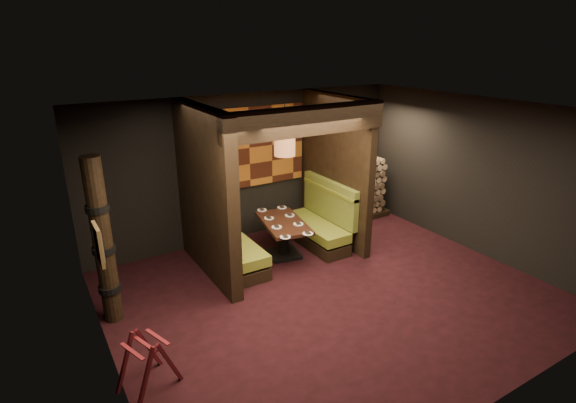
# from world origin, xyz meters

# --- Properties ---
(floor) EXTENTS (6.50, 5.50, 0.02)m
(floor) POSITION_xyz_m (0.00, 0.00, -0.01)
(floor) COLOR black
(floor) RESTS_ON ground
(ceiling) EXTENTS (6.50, 5.50, 0.02)m
(ceiling) POSITION_xyz_m (0.00, 0.00, 2.86)
(ceiling) COLOR black
(ceiling) RESTS_ON ground
(wall_back) EXTENTS (6.50, 0.02, 2.85)m
(wall_back) POSITION_xyz_m (0.00, 2.76, 1.43)
(wall_back) COLOR black
(wall_back) RESTS_ON ground
(wall_front) EXTENTS (6.50, 0.02, 2.85)m
(wall_front) POSITION_xyz_m (0.00, -2.76, 1.43)
(wall_front) COLOR black
(wall_front) RESTS_ON ground
(wall_left) EXTENTS (0.02, 5.50, 2.85)m
(wall_left) POSITION_xyz_m (-3.26, 0.00, 1.43)
(wall_left) COLOR black
(wall_left) RESTS_ON ground
(wall_right) EXTENTS (0.02, 5.50, 2.85)m
(wall_right) POSITION_xyz_m (3.26, 0.00, 1.43)
(wall_right) COLOR black
(wall_right) RESTS_ON ground
(partition_left) EXTENTS (0.20, 2.20, 2.85)m
(partition_left) POSITION_xyz_m (-1.35, 1.65, 1.43)
(partition_left) COLOR black
(partition_left) RESTS_ON floor
(partition_right) EXTENTS (0.15, 2.10, 2.85)m
(partition_right) POSITION_xyz_m (1.30, 1.70, 1.43)
(partition_right) COLOR black
(partition_right) RESTS_ON floor
(header_beam) EXTENTS (2.85, 0.18, 0.44)m
(header_beam) POSITION_xyz_m (-0.02, 0.70, 2.63)
(header_beam) COLOR black
(header_beam) RESTS_ON partition_left
(tapa_back_panel) EXTENTS (2.40, 0.06, 1.55)m
(tapa_back_panel) POSITION_xyz_m (-0.02, 2.71, 1.82)
(tapa_back_panel) COLOR #AC5E1E
(tapa_back_panel) RESTS_ON wall_back
(tapa_side_panel) EXTENTS (0.04, 1.85, 1.45)m
(tapa_side_panel) POSITION_xyz_m (-1.23, 1.82, 1.85)
(tapa_side_panel) COLOR #AC5E1E
(tapa_side_panel) RESTS_ON partition_left
(lacquer_shelf) EXTENTS (0.60, 0.12, 0.07)m
(lacquer_shelf) POSITION_xyz_m (-0.60, 2.65, 1.18)
(lacquer_shelf) COLOR #631205
(lacquer_shelf) RESTS_ON wall_back
(booth_bench_left) EXTENTS (0.68, 1.60, 1.14)m
(booth_bench_left) POSITION_xyz_m (-0.96, 1.65, 0.40)
(booth_bench_left) COLOR black
(booth_bench_left) RESTS_ON floor
(booth_bench_right) EXTENTS (0.68, 1.60, 1.14)m
(booth_bench_right) POSITION_xyz_m (0.93, 1.65, 0.40)
(booth_bench_right) COLOR black
(booth_bench_right) RESTS_ON floor
(dining_table) EXTENTS (0.94, 1.40, 0.68)m
(dining_table) POSITION_xyz_m (0.05, 1.54, 0.45)
(dining_table) COLOR black
(dining_table) RESTS_ON floor
(place_settings) EXTENTS (0.84, 1.56, 0.03)m
(place_settings) POSITION_xyz_m (0.05, 1.54, 0.69)
(place_settings) COLOR white
(place_settings) RESTS_ON dining_table
(pendant_lamp) EXTENTS (0.36, 0.36, 0.94)m
(pendant_lamp) POSITION_xyz_m (0.05, 1.49, 2.14)
(pendant_lamp) COLOR #9A5930
(pendant_lamp) RESTS_ON ceiling
(framed_picture) EXTENTS (0.05, 0.36, 0.46)m
(framed_picture) POSITION_xyz_m (-3.22, 0.10, 1.62)
(framed_picture) COLOR brown
(framed_picture) RESTS_ON wall_left
(luggage_rack) EXTENTS (0.75, 0.63, 0.70)m
(luggage_rack) POSITION_xyz_m (-2.97, -0.49, 0.35)
(luggage_rack) COLOR #4E0F14
(luggage_rack) RESTS_ON floor
(totem_column) EXTENTS (0.31, 0.31, 2.40)m
(totem_column) POSITION_xyz_m (-3.05, 1.10, 1.19)
(totem_column) COLOR black
(totem_column) RESTS_ON floor
(firewood_stack) EXTENTS (1.73, 0.70, 1.36)m
(firewood_stack) POSITION_xyz_m (2.29, 2.35, 0.68)
(firewood_stack) COLOR black
(firewood_stack) RESTS_ON floor
(mosaic_header) EXTENTS (1.83, 0.10, 0.56)m
(mosaic_header) POSITION_xyz_m (2.29, 2.68, 1.64)
(mosaic_header) COLOR maroon
(mosaic_header) RESTS_ON wall_back
(bay_front_post) EXTENTS (0.08, 0.08, 2.85)m
(bay_front_post) POSITION_xyz_m (1.39, 1.96, 1.43)
(bay_front_post) COLOR black
(bay_front_post) RESTS_ON floor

